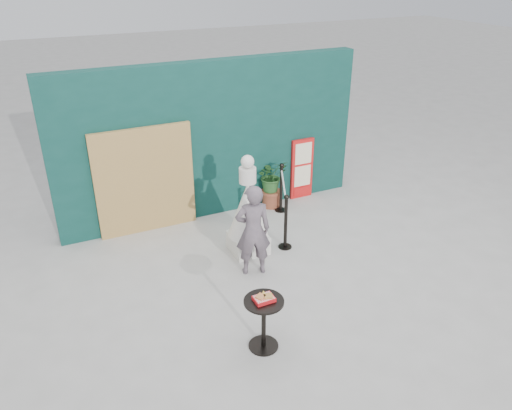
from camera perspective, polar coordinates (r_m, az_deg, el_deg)
name	(u,v)px	position (r m, az deg, el deg)	size (l,w,h in m)	color
ground	(290,295)	(7.77, 3.85, -10.22)	(60.00, 60.00, 0.00)	#ADAAA5
back_wall	(212,140)	(9.62, -5.02, 7.38)	(6.00, 0.30, 3.00)	#0B322D
bamboo_fence	(145,181)	(9.26, -12.56, 2.70)	(1.80, 0.08, 2.00)	tan
woman	(253,230)	(7.87, -0.35, -2.91)	(0.57, 0.37, 1.55)	#655760
menu_board	(302,169)	(10.53, 5.28, 4.15)	(0.50, 0.07, 1.30)	red
statue	(248,214)	(8.47, -0.93, -0.99)	(0.70, 0.70, 1.79)	silver
cafe_table	(264,316)	(6.57, 0.89, -12.61)	(0.52, 0.52, 0.75)	black
food_basket	(264,298)	(6.40, 0.92, -10.58)	(0.26, 0.19, 0.11)	red
planter	(271,180)	(10.10, 1.77, 2.89)	(0.60, 0.52, 1.02)	maroon
stanchion_barrier	(283,204)	(9.32, 3.13, 0.07)	(0.84, 1.54, 1.03)	black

